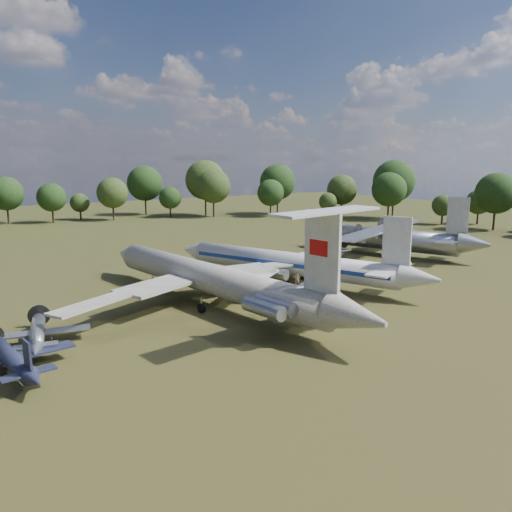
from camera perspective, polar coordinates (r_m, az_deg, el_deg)
ground at (r=63.31m, az=-5.56°, el=-4.91°), size 300.00×300.00×0.00m
il62_airliner at (r=60.33m, az=-5.13°, el=-3.24°), size 46.65×56.49×5.01m
tu104_jet at (r=70.83m, az=3.78°, el=-1.32°), size 47.66×53.53×4.41m
an12_transport at (r=94.51m, az=14.69°, el=1.61°), size 43.85×46.07×4.83m
small_prop_west at (r=46.15m, az=-26.18°, el=-10.85°), size 12.36×15.59×2.09m
small_prop_northwest at (r=51.89m, az=-23.69°, el=-8.36°), size 11.95×14.64×1.90m
person_on_il62 at (r=49.38m, az=4.70°, el=-2.55°), size 0.60×0.44×1.55m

